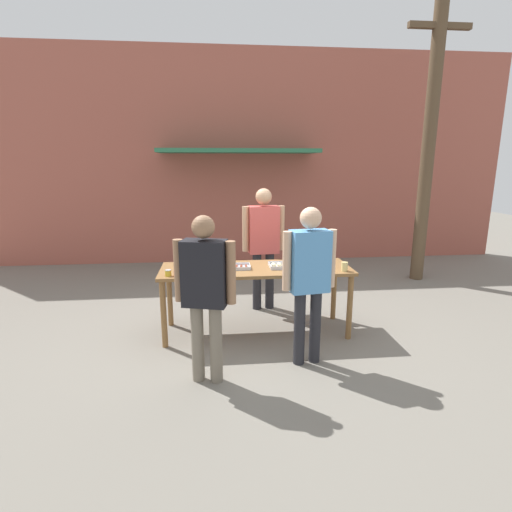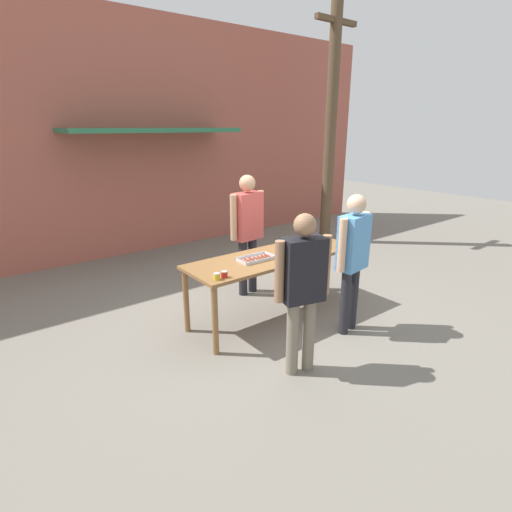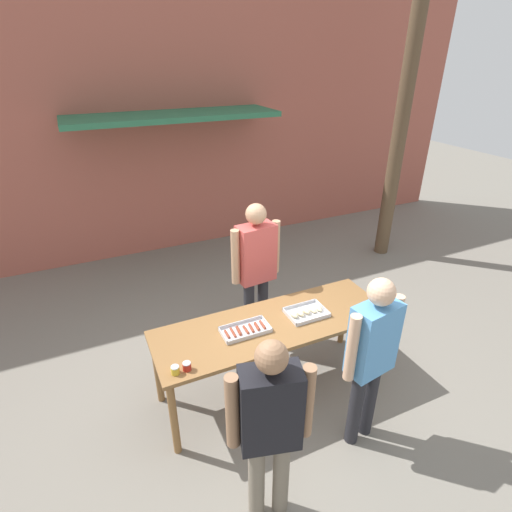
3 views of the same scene
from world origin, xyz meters
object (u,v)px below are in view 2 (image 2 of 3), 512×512
at_px(person_server_behind_table, 248,225).
at_px(person_customer_holding_hotdog, 303,282).
at_px(food_tray_buns, 296,248).
at_px(food_tray_sausages, 256,259).
at_px(condiment_jar_ketchup, 224,274).
at_px(beer_cup, 345,242).
at_px(utility_pole, 331,121).
at_px(condiment_jar_mustard, 217,276).
at_px(person_customer_with_cup, 353,252).

height_order(person_server_behind_table, person_customer_holding_hotdog, person_server_behind_table).
xyz_separation_m(food_tray_buns, person_customer_holding_hotdog, (-0.98, -1.15, 0.12)).
bearing_deg(person_server_behind_table, person_customer_holding_hotdog, -117.42).
bearing_deg(food_tray_sausages, condiment_jar_ketchup, -157.49).
distance_m(food_tray_buns, beer_cup, 0.75).
distance_m(person_customer_holding_hotdog, utility_pole, 5.37).
relative_size(condiment_jar_mustard, person_customer_with_cup, 0.04).
relative_size(food_tray_sausages, person_customer_with_cup, 0.27).
height_order(condiment_jar_ketchup, beer_cup, beer_cup).
relative_size(beer_cup, person_customer_with_cup, 0.07).
relative_size(beer_cup, person_customer_holding_hotdog, 0.07).
distance_m(food_tray_sausages, utility_pole, 4.54).
xyz_separation_m(condiment_jar_mustard, utility_pole, (4.38, 2.43, 1.66)).
distance_m(person_server_behind_table, utility_pole, 3.69).
height_order(food_tray_sausages, food_tray_buns, food_tray_buns).
height_order(person_customer_holding_hotdog, utility_pole, utility_pole).
relative_size(condiment_jar_ketchup, person_customer_with_cup, 0.04).
bearing_deg(condiment_jar_mustard, condiment_jar_ketchup, 1.77).
bearing_deg(utility_pole, person_customer_holding_hotdog, -139.98).
bearing_deg(beer_cup, condiment_jar_ketchup, -180.00).
bearing_deg(person_customer_with_cup, beer_cup, -142.98).
bearing_deg(beer_cup, utility_pole, 47.12).
bearing_deg(food_tray_buns, condiment_jar_mustard, -169.11).
bearing_deg(person_customer_holding_hotdog, food_tray_sausages, -90.16).
xyz_separation_m(food_tray_sausages, food_tray_buns, (0.68, 0.00, 0.01)).
bearing_deg(food_tray_sausages, condiment_jar_mustard, -160.04).
height_order(beer_cup, person_customer_holding_hotdog, person_customer_holding_hotdog).
bearing_deg(utility_pole, person_customer_with_cup, -133.17).
distance_m(condiment_jar_mustard, person_server_behind_table, 1.71).
distance_m(condiment_jar_ketchup, utility_pole, 5.20).
xyz_separation_m(food_tray_buns, condiment_jar_ketchup, (-1.33, -0.27, 0.02)).
xyz_separation_m(food_tray_sausages, beer_cup, (1.37, -0.27, 0.04)).
height_order(food_tray_sausages, person_server_behind_table, person_server_behind_table).
relative_size(food_tray_sausages, condiment_jar_mustard, 6.26).
relative_size(food_tray_sausages, utility_pole, 0.09).
bearing_deg(condiment_jar_ketchup, food_tray_sausages, 22.51).
xyz_separation_m(condiment_jar_mustard, person_server_behind_table, (1.26, 1.13, 0.17)).
bearing_deg(beer_cup, condiment_jar_mustard, -179.91).
bearing_deg(condiment_jar_ketchup, food_tray_buns, 11.57).
bearing_deg(person_customer_holding_hotdog, utility_pole, -125.15).
xyz_separation_m(food_tray_sausages, person_customer_holding_hotdog, (-0.31, -1.15, 0.12)).
height_order(condiment_jar_mustard, condiment_jar_ketchup, same).
xyz_separation_m(condiment_jar_mustard, beer_cup, (2.13, 0.00, 0.02)).
distance_m(food_tray_buns, person_customer_with_cup, 0.89).
bearing_deg(beer_cup, food_tray_sausages, 168.78).
xyz_separation_m(food_tray_sausages, person_server_behind_table, (0.51, 0.86, 0.20)).
distance_m(condiment_jar_mustard, person_customer_with_cup, 1.66).
bearing_deg(beer_cup, person_customer_with_cup, -134.30).
bearing_deg(condiment_jar_ketchup, person_customer_holding_hotdog, -68.19).
xyz_separation_m(person_server_behind_table, utility_pole, (3.12, 1.30, 1.49)).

